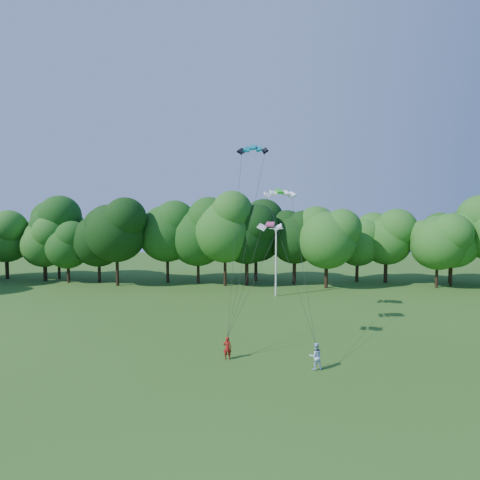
{
  "coord_description": "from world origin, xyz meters",
  "views": [
    {
      "loc": [
        2.41,
        -19.04,
        10.31
      ],
      "look_at": [
        0.96,
        13.0,
        8.08
      ],
      "focal_mm": 28.0,
      "sensor_mm": 36.0,
      "label": 1
    }
  ],
  "objects": [
    {
      "name": "tree_back_center",
      "position": [
        0.95,
        34.74,
        8.09
      ],
      "size": [
        8.9,
        8.9,
        12.95
      ],
      "color": "#2F2112",
      "rests_on": "ground"
    },
    {
      "name": "kite_flyer_left",
      "position": [
        0.34,
        6.84,
        0.82
      ],
      "size": [
        0.62,
        0.44,
        1.63
      ],
      "primitive_type": "imported",
      "rotation": [
        0.0,
        0.0,
        3.06
      ],
      "color": "maroon",
      "rests_on": "ground"
    },
    {
      "name": "utility_pole",
      "position": [
        4.8,
        27.52,
        4.47
      ],
      "size": [
        1.73,
        0.36,
        8.72
      ],
      "rotation": [
        0.0,
        0.0,
        -0.16
      ],
      "color": "silver",
      "rests_on": "ground"
    },
    {
      "name": "ground",
      "position": [
        0.0,
        0.0,
        0.0
      ],
      "size": [
        160.0,
        160.0,
        0.0
      ],
      "primitive_type": "plane",
      "color": "#325918",
      "rests_on": "ground"
    },
    {
      "name": "tree_back_east",
      "position": [
        30.2,
        35.29,
        7.12
      ],
      "size": [
        7.84,
        7.84,
        11.41
      ],
      "color": "#391F16",
      "rests_on": "ground"
    },
    {
      "name": "kite_teal",
      "position": [
        2.05,
        15.67,
        16.4
      ],
      "size": [
        2.81,
        1.48,
        0.66
      ],
      "rotation": [
        0.0,
        0.0,
        -0.12
      ],
      "color": "#047487",
      "rests_on": "ground"
    },
    {
      "name": "kite_green",
      "position": [
        4.25,
        12.22,
        12.2
      ],
      "size": [
        2.72,
        1.54,
        0.5
      ],
      "rotation": [
        0.0,
        0.0,
        0.16
      ],
      "color": "green",
      "rests_on": "ground"
    },
    {
      "name": "tree_back_west",
      "position": [
        -29.18,
        38.86,
        8.29
      ],
      "size": [
        9.13,
        9.13,
        13.28
      ],
      "color": "black",
      "rests_on": "ground"
    },
    {
      "name": "kite_pink",
      "position": [
        3.4,
        9.01,
        9.55
      ],
      "size": [
        1.94,
        1.15,
        0.36
      ],
      "rotation": [
        0.0,
        0.0,
        -0.15
      ],
      "color": "#D0397B",
      "rests_on": "ground"
    },
    {
      "name": "kite_flyer_right",
      "position": [
        6.33,
        5.35,
        0.9
      ],
      "size": [
        0.99,
        0.84,
        1.8
      ],
      "primitive_type": "imported",
      "rotation": [
        0.0,
        0.0,
        3.33
      ],
      "color": "#AFD1F3",
      "rests_on": "ground"
    }
  ]
}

